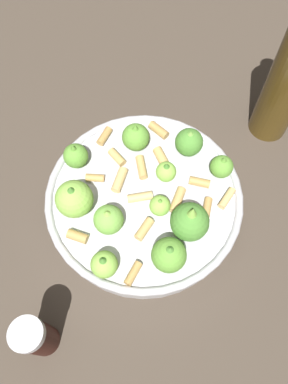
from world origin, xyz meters
TOP-DOWN VIEW (x-y plane):
  - ground_plane at (0.00, 0.00)m, footprint 2.40×2.40m
  - cooking_pan at (0.00, -0.00)m, footprint 0.26×0.26m
  - pepper_shaker at (0.04, -0.20)m, footprint 0.04×0.04m
  - olive_oil_bottle at (0.03, 0.24)m, footprint 0.06×0.06m

SIDE VIEW (x-z plane):
  - ground_plane at x=0.00m, z-range 0.00..0.00m
  - cooking_pan at x=0.00m, z-range -0.02..0.09m
  - pepper_shaker at x=0.04m, z-range 0.00..0.09m
  - olive_oil_bottle at x=0.03m, z-range -0.02..0.21m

